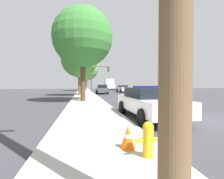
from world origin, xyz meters
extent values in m
plane|color=#3D3D42|center=(0.00, 0.00, 0.00)|extent=(110.00, 110.00, 0.00)
cube|color=#BCB7AD|center=(-5.10, 0.00, 0.07)|extent=(3.00, 110.00, 0.13)
cube|color=white|center=(-2.44, 0.76, 0.65)|extent=(1.94, 4.99, 0.63)
cube|color=black|center=(-2.45, 1.01, 1.20)|extent=(1.62, 2.61, 0.47)
cylinder|color=black|center=(-1.52, -0.75, 0.34)|extent=(0.26, 0.69, 0.68)
cylinder|color=black|center=(-3.29, -0.79, 0.34)|extent=(0.26, 0.69, 0.68)
cylinder|color=black|center=(-1.59, 2.32, 0.34)|extent=(0.26, 0.69, 0.68)
cylinder|color=black|center=(-3.37, 2.28, 0.34)|extent=(0.26, 0.69, 0.68)
cylinder|color=black|center=(-1.97, -1.82, 0.56)|extent=(0.07, 0.07, 0.75)
cylinder|color=black|center=(-2.78, -1.84, 0.56)|extent=(0.07, 0.07, 0.75)
cylinder|color=black|center=(-2.38, -1.83, 0.90)|extent=(0.86, 0.09, 0.07)
cube|color=navy|center=(-2.45, 1.01, 1.48)|extent=(1.31, 0.23, 0.09)
cube|color=navy|center=(-1.53, 0.79, 0.69)|extent=(0.10, 3.56, 0.18)
cylinder|color=gold|center=(-4.22, -3.74, 0.42)|extent=(0.22, 0.22, 0.58)
sphere|color=gold|center=(-4.22, -3.74, 0.74)|extent=(0.23, 0.23, 0.23)
cylinder|color=gold|center=(-4.41, -3.74, 0.48)|extent=(0.15, 0.09, 0.09)
cylinder|color=gold|center=(-4.04, -3.74, 0.48)|extent=(0.15, 0.09, 0.09)
cylinder|color=#424247|center=(-3.96, 24.32, 2.52)|extent=(0.16, 0.16, 4.79)
cylinder|color=#424247|center=(-2.42, 24.32, 4.77)|extent=(3.09, 0.11, 0.11)
cube|color=black|center=(-0.87, 24.32, 4.32)|extent=(0.30, 0.24, 0.90)
sphere|color=red|center=(-0.87, 24.19, 4.62)|extent=(0.20, 0.20, 0.20)
sphere|color=orange|center=(-0.87, 24.19, 4.32)|extent=(0.20, 0.20, 0.20)
sphere|color=green|center=(-0.87, 24.19, 4.02)|extent=(0.20, 0.20, 0.20)
cube|color=silver|center=(2.40, 26.60, 0.68)|extent=(1.92, 4.68, 0.67)
cube|color=black|center=(2.39, 26.83, 1.20)|extent=(1.58, 2.46, 0.38)
cylinder|color=black|center=(3.30, 25.21, 0.35)|extent=(0.27, 0.70, 0.69)
cylinder|color=black|center=(1.62, 25.14, 0.35)|extent=(0.27, 0.70, 0.69)
cylinder|color=black|center=(3.18, 28.07, 0.35)|extent=(0.27, 0.70, 0.69)
cylinder|color=black|center=(1.50, 27.99, 0.35)|extent=(0.27, 0.70, 0.69)
cube|color=#333856|center=(0.80, 41.82, 0.62)|extent=(2.02, 4.53, 0.55)
cube|color=black|center=(0.79, 41.60, 1.08)|extent=(1.66, 2.39, 0.38)
cylinder|color=black|center=(-0.01, 43.24, 0.34)|extent=(0.27, 0.69, 0.68)
cylinder|color=black|center=(1.75, 43.16, 0.34)|extent=(0.27, 0.69, 0.68)
cylinder|color=black|center=(-0.15, 40.49, 0.34)|extent=(0.27, 0.69, 0.68)
cylinder|color=black|center=(1.61, 40.40, 0.34)|extent=(0.27, 0.69, 0.68)
cube|color=#474C51|center=(-2.34, 21.83, 0.67)|extent=(1.76, 4.65, 0.66)
cube|color=black|center=(-2.35, 21.60, 1.25)|extent=(1.49, 2.43, 0.51)
cylinder|color=black|center=(-3.14, 23.28, 0.34)|extent=(0.25, 0.68, 0.67)
cylinder|color=black|center=(-1.49, 23.25, 0.34)|extent=(0.25, 0.68, 0.67)
cylinder|color=black|center=(-3.19, 20.41, 0.34)|extent=(0.25, 0.68, 0.67)
cylinder|color=black|center=(-1.54, 20.38, 0.34)|extent=(0.25, 0.68, 0.67)
cube|color=silver|center=(1.82, 38.95, 1.24)|extent=(2.45, 2.35, 1.59)
cube|color=beige|center=(2.07, 42.88, 1.76)|extent=(2.68, 5.80, 2.63)
cylinder|color=black|center=(2.97, 39.10, 0.44)|extent=(0.34, 0.90, 0.89)
cylinder|color=black|center=(0.70, 39.24, 0.44)|extent=(0.34, 0.90, 0.89)
cylinder|color=black|center=(3.27, 43.86, 0.44)|extent=(0.34, 0.90, 0.89)
cylinder|color=black|center=(1.01, 44.01, 0.44)|extent=(0.34, 0.90, 0.89)
cylinder|color=brown|center=(-4.73, 34.41, 1.93)|extent=(0.45, 0.45, 3.61)
sphere|color=#5B9947|center=(-4.73, 34.41, 5.38)|extent=(5.99, 5.99, 5.99)
cylinder|color=brown|center=(-5.89, 17.08, 1.89)|extent=(0.40, 0.40, 3.52)
sphere|color=#4C8E38|center=(-5.89, 17.08, 5.03)|extent=(4.99, 4.99, 4.99)
cylinder|color=#4C3823|center=(-5.48, 8.48, 2.19)|extent=(0.43, 0.43, 4.13)
sphere|color=#387A33|center=(-5.48, 8.48, 5.70)|extent=(5.25, 5.25, 5.25)
cone|color=orange|center=(-4.50, -3.21, 0.39)|extent=(0.37, 0.37, 0.53)
cylinder|color=white|center=(-4.50, -3.21, 0.42)|extent=(0.20, 0.20, 0.07)
camera|label=1|loc=(-5.53, -7.07, 1.61)|focal=28.00mm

